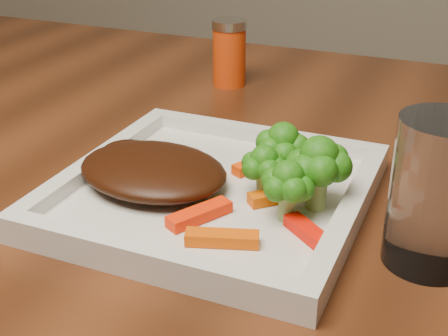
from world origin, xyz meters
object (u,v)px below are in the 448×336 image
at_px(plate, 214,196).
at_px(spice_shaker, 229,53).
at_px(drinking_glass, 437,194).
at_px(steak, 153,170).

bearing_deg(plate, spice_shaker, 110.43).
relative_size(spice_shaker, drinking_glass, 0.77).
relative_size(plate, drinking_glass, 2.25).
relative_size(plate, spice_shaker, 2.93).
relative_size(steak, spice_shaker, 1.58).
height_order(plate, spice_shaker, spice_shaker).
height_order(plate, drinking_glass, drinking_glass).
height_order(plate, steak, steak).
distance_m(plate, drinking_glass, 0.20).
relative_size(steak, drinking_glass, 1.21).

